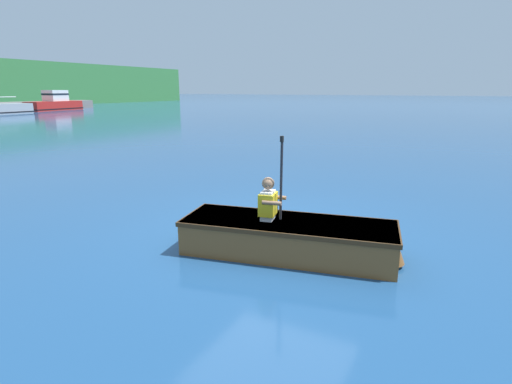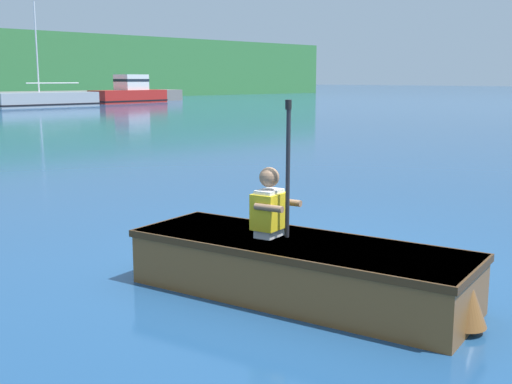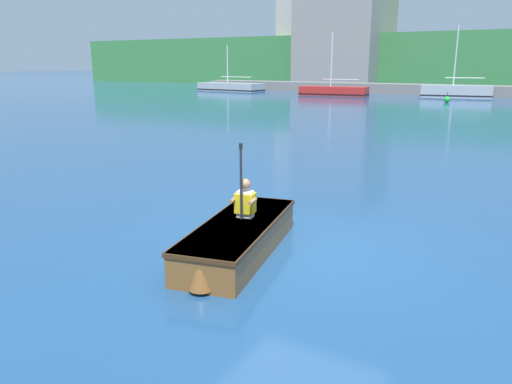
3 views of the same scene
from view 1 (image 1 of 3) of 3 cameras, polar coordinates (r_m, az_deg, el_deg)
The scene contains 4 objects.
ground_plane at distance 6.48m, azimuth 2.52°, elevation -5.65°, with size 300.00×300.00×0.00m, color navy.
moored_boat_dock_center_far at distance 49.53m, azimuth -26.83°, elevation 11.26°, with size 6.34×2.81×2.12m.
rowboat_foreground at distance 5.54m, azimuth 4.98°, elevation -6.27°, with size 1.56×3.06×0.48m.
person_paddler at distance 5.46m, azimuth 1.84°, elevation -1.25°, with size 0.40×0.39×1.16m.
Camera 1 is at (-5.47, -2.65, 2.23)m, focal length 28.00 mm.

